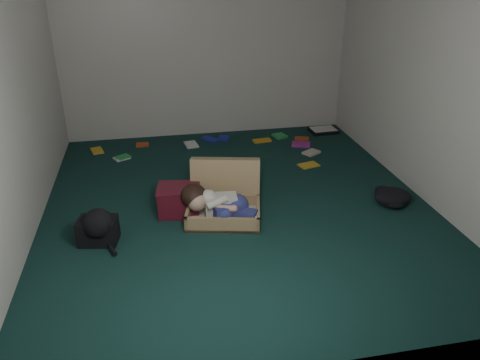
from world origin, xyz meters
name	(u,v)px	position (x,y,z in m)	size (l,w,h in m)	color
floor	(237,204)	(0.00, 0.00, 0.00)	(4.50, 4.50, 0.00)	#0F2C28
wall_back	(206,44)	(0.00, 2.25, 1.30)	(4.50, 4.50, 0.00)	silver
wall_front	(318,187)	(0.00, -2.25, 1.30)	(4.50, 4.50, 0.00)	silver
wall_left	(12,94)	(-2.00, 0.00, 1.30)	(4.50, 4.50, 0.00)	silver
wall_right	(429,74)	(2.00, 0.00, 1.30)	(4.50, 4.50, 0.00)	silver
suitcase	(224,199)	(-0.17, -0.17, 0.16)	(0.86, 0.84, 0.53)	tan
person	(218,204)	(-0.26, -0.34, 0.20)	(0.74, 0.50, 0.33)	silver
maroon_bin	(179,200)	(-0.62, -0.08, 0.15)	(0.47, 0.39, 0.29)	#4E0F1B
backpack	(98,230)	(-1.39, -0.48, 0.13)	(0.43, 0.34, 0.26)	black
clothing_pile	(396,193)	(1.70, -0.24, 0.07)	(0.47, 0.38, 0.15)	black
paper_tray	(323,130)	(1.69, 1.95, 0.03)	(0.41, 0.32, 0.06)	black
book_scatter	(230,146)	(0.21, 1.64, 0.01)	(3.09, 1.39, 0.02)	gold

